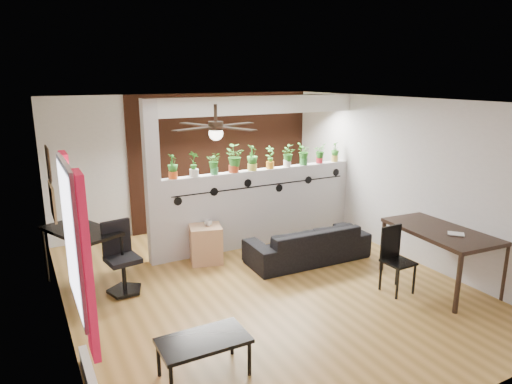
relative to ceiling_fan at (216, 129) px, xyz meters
name	(u,v)px	position (x,y,z in m)	size (l,w,h in m)	color
room_shell	(263,198)	(0.80, 0.30, -1.01)	(6.30, 7.10, 2.90)	olive
partition_wall	(261,207)	(1.60, 1.80, -1.64)	(3.60, 0.18, 1.35)	#BCBCC1
ceiling_header	(261,105)	(1.60, 1.80, 0.14)	(3.60, 0.18, 0.30)	silver
pier_column	(153,184)	(-0.31, 1.80, -1.01)	(0.22, 0.20, 2.60)	#BCBCC1
brick_panel	(226,159)	(1.60, 3.27, -1.01)	(3.90, 0.05, 2.60)	#9D4B2D
vine_decal	(264,186)	(1.60, 1.70, -1.23)	(3.31, 0.01, 0.30)	black
window_assembly	(74,241)	(-1.76, -0.90, -0.81)	(0.09, 1.30, 1.55)	white
baseboard_heater	(91,380)	(-1.74, -0.90, -2.22)	(0.08, 1.00, 0.18)	silver
corkboard	(52,201)	(-1.78, 1.25, -0.96)	(0.03, 0.60, 0.45)	olive
framed_art	(48,164)	(-1.78, 1.20, -0.46)	(0.03, 0.34, 0.44)	#8C7259
ceiling_fan	(216,129)	(0.00, 0.00, 0.00)	(1.19, 1.19, 0.43)	black
potted_plant_0	(173,165)	(0.02, 1.80, -0.75)	(0.20, 0.23, 0.40)	#E1561A
potted_plant_1	(194,163)	(0.37, 1.80, -0.74)	(0.26, 0.27, 0.42)	silver
potted_plant_2	(214,163)	(0.72, 1.80, -0.77)	(0.22, 0.21, 0.36)	#328B44
potted_plant_3	(234,158)	(1.07, 1.80, -0.72)	(0.29, 0.31, 0.46)	#AC3B1B
potted_plant_4	(252,157)	(1.42, 1.80, -0.73)	(0.19, 0.23, 0.44)	#E0D64F
potted_plant_5	(270,157)	(1.78, 1.80, -0.75)	(0.21, 0.17, 0.40)	orange
potted_plant_6	(287,155)	(2.13, 1.80, -0.76)	(0.16, 0.20, 0.39)	white
potted_plant_7	(304,153)	(2.48, 1.80, -0.75)	(0.26, 0.25, 0.40)	#308636
potted_plant_8	(320,153)	(2.83, 1.80, -0.77)	(0.23, 0.22, 0.36)	red
potted_plant_9	(335,151)	(3.18, 1.80, -0.77)	(0.23, 0.23, 0.37)	gold
sofa	(307,244)	(1.89, 0.76, -2.04)	(1.90, 0.75, 0.56)	black
cube_shelf	(206,244)	(0.40, 1.46, -2.01)	(0.49, 0.44, 0.60)	tan
cup	(208,223)	(0.45, 1.46, -1.66)	(0.12, 0.12, 0.10)	gray
computer_desk	(81,235)	(-1.45, 1.46, -1.54)	(1.04, 1.33, 0.85)	black
monitor	(78,220)	(-1.45, 1.61, -1.36)	(0.06, 0.35, 0.20)	black
office_chair	(121,262)	(-1.01, 1.03, -1.88)	(0.51, 0.51, 0.99)	black
dining_table	(442,235)	(3.05, -0.87, -1.57)	(1.04, 1.60, 0.84)	black
book	(456,236)	(2.95, -1.17, -1.47)	(0.15, 0.21, 0.02)	gray
folding_chair	(394,253)	(2.34, -0.69, -1.77)	(0.38, 0.38, 0.92)	black
coffee_table	(204,343)	(-0.70, -1.23, -1.95)	(0.89, 0.49, 0.41)	black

